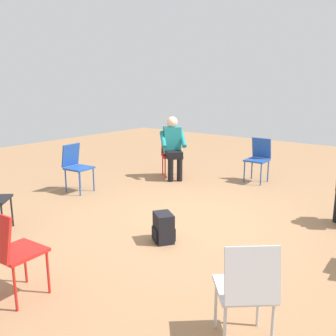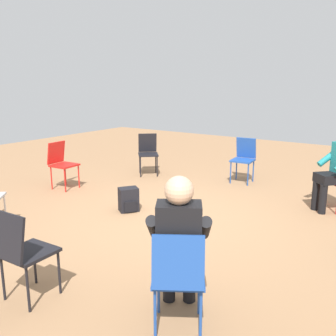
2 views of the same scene
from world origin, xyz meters
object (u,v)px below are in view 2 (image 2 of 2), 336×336
object	(u,v)px
chair_southeast	(148,151)
backpack_near_laptop_user	(129,201)
chair_north	(22,249)
person_with_laptop	(179,240)
chair_northwest	(178,274)
chair_south	(244,157)
chair_east	(61,162)

from	to	relation	value
chair_southeast	backpack_near_laptop_user	size ratio (longest dim) A/B	2.36
chair_north	person_with_laptop	distance (m)	1.39
chair_southeast	chair_north	bearing A→B (deg)	73.03
chair_southeast	chair_northwest	world-z (taller)	same
backpack_near_laptop_user	chair_south	bearing A→B (deg)	-105.84
chair_northwest	person_with_laptop	size ratio (longest dim) A/B	0.69
chair_south	backpack_near_laptop_user	distance (m)	2.68
chair_south	backpack_near_laptop_user	bearing A→B (deg)	68.42
chair_north	chair_south	size ratio (longest dim) A/B	1.00
chair_southeast	chair_northwest	bearing A→B (deg)	88.90
chair_east	person_with_laptop	size ratio (longest dim) A/B	0.69
chair_northwest	chair_south	bearing A→B (deg)	75.71
chair_southeast	chair_east	size ratio (longest dim) A/B	1.00
chair_north	person_with_laptop	size ratio (longest dim) A/B	0.69
chair_southeast	chair_south	size ratio (longest dim) A/B	1.00
chair_north	chair_east	xyz separation A→B (m)	(2.61, -2.60, 0.00)
chair_east	chair_northwest	bearing A→B (deg)	57.02
chair_northwest	chair_southeast	bearing A→B (deg)	98.39
chair_southeast	person_with_laptop	bearing A→B (deg)	89.19
person_with_laptop	backpack_near_laptop_user	bearing A→B (deg)	107.31
chair_east	backpack_near_laptop_user	bearing A→B (deg)	77.61
chair_southeast	chair_north	world-z (taller)	same
chair_east	person_with_laptop	bearing A→B (deg)	58.11
chair_south	person_with_laptop	xyz separation A→B (m)	(-1.33, 4.34, 0.20)
chair_north	chair_east	world-z (taller)	same
chair_north	backpack_near_laptop_user	xyz separation A→B (m)	(0.79, -2.33, -0.34)
chair_south	chair_southeast	bearing A→B (deg)	11.05
chair_north	chair_south	world-z (taller)	same
person_with_laptop	chair_south	bearing A→B (deg)	75.18
chair_southeast	person_with_laptop	distance (m)	4.96
person_with_laptop	backpack_near_laptop_user	xyz separation A→B (m)	(2.06, -1.78, -0.53)
chair_north	chair_south	xyz separation A→B (m)	(0.07, -4.90, 0.00)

